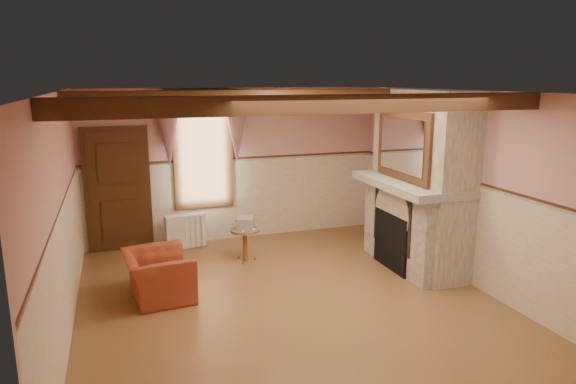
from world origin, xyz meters
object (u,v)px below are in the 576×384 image
object	(u,v)px
armchair	(158,275)
radiator	(185,231)
bowl	(416,178)
side_table	(245,245)
oil_lamp	(402,168)
mantel_clock	(390,167)

from	to	relation	value
armchair	radiator	bearing A→B (deg)	-22.69
radiator	bowl	size ratio (longest dim) A/B	1.93
side_table	oil_lamp	world-z (taller)	oil_lamp
side_table	mantel_clock	xyz separation A→B (m)	(2.42, -0.39, 1.25)
side_table	bowl	distance (m)	2.94
bowl	oil_lamp	size ratio (longest dim) A/B	1.29
oil_lamp	armchair	bearing A→B (deg)	-176.34
armchair	bowl	size ratio (longest dim) A/B	2.74
armchair	bowl	distance (m)	4.06
radiator	oil_lamp	size ratio (longest dim) A/B	2.50
side_table	bowl	xyz separation A→B (m)	(2.42, -1.18, 1.19)
armchair	side_table	distance (m)	1.81
armchair	oil_lamp	xyz separation A→B (m)	(3.90, 0.25, 1.24)
armchair	oil_lamp	distance (m)	4.10
armchair	mantel_clock	xyz separation A→B (m)	(3.90, 0.65, 1.20)
radiator	bowl	world-z (taller)	bowl
side_table	mantel_clock	world-z (taller)	mantel_clock
armchair	mantel_clock	bearing A→B (deg)	-86.08
radiator	side_table	bearing A→B (deg)	-58.65
radiator	mantel_clock	xyz separation A→B (m)	(3.26, -1.42, 1.22)
radiator	bowl	bearing A→B (deg)	-42.07
radiator	mantel_clock	size ratio (longest dim) A/B	2.92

